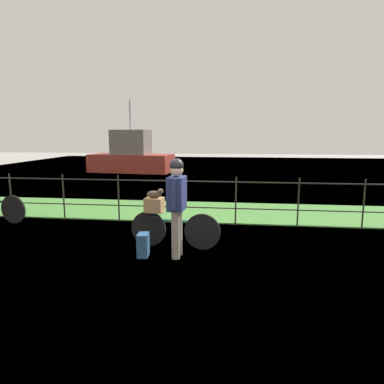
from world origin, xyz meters
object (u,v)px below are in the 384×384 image
(moored_boat_near, at_px, (131,157))
(cyclist_person, at_px, (177,199))
(wooden_crate, at_px, (154,205))
(backpack_on_paving, at_px, (143,245))
(terrier_dog, at_px, (155,194))
(bicycle_main, at_px, (174,229))

(moored_boat_near, bearing_deg, cyclist_person, -69.72)
(wooden_crate, height_order, backpack_on_paving, wooden_crate)
(terrier_dog, height_order, cyclist_person, cyclist_person)
(cyclist_person, relative_size, backpack_on_paving, 4.21)
(bicycle_main, distance_m, terrier_dog, 0.73)
(wooden_crate, xyz_separation_m, moored_boat_near, (-4.18, 12.18, 0.03))
(bicycle_main, height_order, cyclist_person, cyclist_person)
(wooden_crate, bearing_deg, bicycle_main, -4.29)
(wooden_crate, xyz_separation_m, terrier_dog, (0.02, -0.00, 0.21))
(wooden_crate, relative_size, cyclist_person, 0.19)
(cyclist_person, bearing_deg, moored_boat_near, 110.28)
(cyclist_person, bearing_deg, wooden_crate, 135.86)
(terrier_dog, bearing_deg, wooden_crate, 175.71)
(bicycle_main, distance_m, cyclist_person, 0.81)
(bicycle_main, height_order, terrier_dog, terrier_dog)
(bicycle_main, relative_size, backpack_on_paving, 4.19)
(bicycle_main, xyz_separation_m, moored_boat_near, (-4.55, 12.20, 0.47))
(cyclist_person, bearing_deg, backpack_on_paving, -174.71)
(terrier_dog, bearing_deg, moored_boat_near, 109.03)
(bicycle_main, xyz_separation_m, wooden_crate, (-0.37, 0.03, 0.44))
(terrier_dog, xyz_separation_m, moored_boat_near, (-4.20, 12.18, -0.17))
(cyclist_person, distance_m, moored_boat_near, 13.50)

